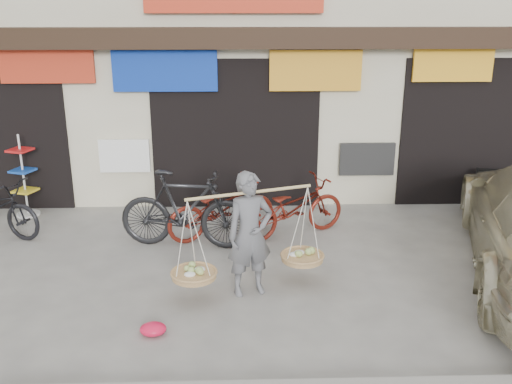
{
  "coord_description": "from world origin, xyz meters",
  "views": [
    {
      "loc": [
        0.06,
        -6.57,
        3.62
      ],
      "look_at": [
        0.29,
        0.9,
        1.13
      ],
      "focal_mm": 40.0,
      "sensor_mm": 36.0,
      "label": 1
    }
  ],
  "objects_px": {
    "display_rack": "(24,183)",
    "bike_1": "(185,209)",
    "bike_3": "(293,208)",
    "street_vendor": "(250,239)",
    "bike_2": "(222,208)"
  },
  "relations": [
    {
      "from": "display_rack",
      "to": "bike_1",
      "type": "bearing_deg",
      "value": -26.57
    },
    {
      "from": "bike_1",
      "to": "bike_3",
      "type": "relative_size",
      "value": 1.12
    },
    {
      "from": "street_vendor",
      "to": "bike_2",
      "type": "xyz_separation_m",
      "value": [
        -0.41,
        1.9,
        -0.28
      ]
    },
    {
      "from": "bike_1",
      "to": "display_rack",
      "type": "xyz_separation_m",
      "value": [
        -2.96,
        1.48,
        -0.02
      ]
    },
    {
      "from": "bike_2",
      "to": "bike_3",
      "type": "height_order",
      "value": "same"
    },
    {
      "from": "street_vendor",
      "to": "display_rack",
      "type": "distance_m",
      "value": 4.93
    },
    {
      "from": "bike_2",
      "to": "display_rack",
      "type": "bearing_deg",
      "value": 48.38
    },
    {
      "from": "street_vendor",
      "to": "bike_1",
      "type": "xyz_separation_m",
      "value": [
        -0.95,
        1.51,
        -0.14
      ]
    },
    {
      "from": "bike_1",
      "to": "bike_2",
      "type": "xyz_separation_m",
      "value": [
        0.54,
        0.39,
        -0.13
      ]
    },
    {
      "from": "bike_3",
      "to": "display_rack",
      "type": "height_order",
      "value": "display_rack"
    },
    {
      "from": "street_vendor",
      "to": "bike_3",
      "type": "bearing_deg",
      "value": 50.65
    },
    {
      "from": "bike_3",
      "to": "display_rack",
      "type": "xyz_separation_m",
      "value": [
        -4.65,
        1.09,
        0.11
      ]
    },
    {
      "from": "street_vendor",
      "to": "display_rack",
      "type": "xyz_separation_m",
      "value": [
        -3.91,
        2.99,
        -0.16
      ]
    },
    {
      "from": "street_vendor",
      "to": "bike_1",
      "type": "bearing_deg",
      "value": 104.08
    },
    {
      "from": "street_vendor",
      "to": "bike_2",
      "type": "distance_m",
      "value": 1.96
    }
  ]
}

